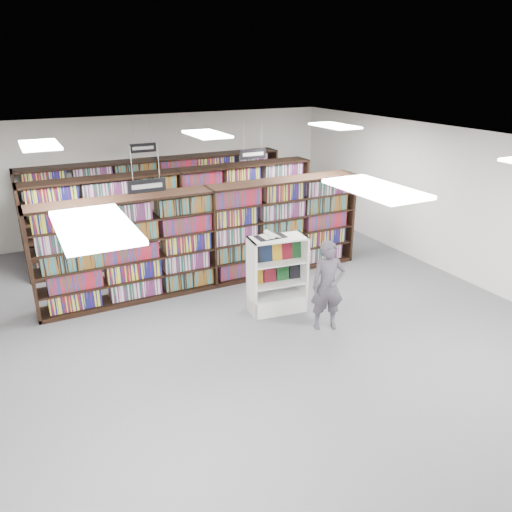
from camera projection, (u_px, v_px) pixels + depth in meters
name	position (u px, v px, depth m)	size (l,w,h in m)	color
floor	(253.00, 324.00, 9.10)	(12.00, 12.00, 0.00)	#515156
ceiling	(253.00, 147.00, 7.94)	(10.00, 12.00, 0.10)	white
wall_back	(154.00, 175.00, 13.51)	(10.00, 0.10, 3.20)	silver
wall_right	(462.00, 206.00, 10.63)	(0.10, 12.00, 3.20)	silver
bookshelf_row_near	(210.00, 237.00, 10.38)	(7.00, 0.60, 2.10)	black
bookshelf_row_mid	(179.00, 213.00, 12.05)	(7.00, 0.60, 2.10)	black
bookshelf_row_far	(159.00, 197.00, 13.46)	(7.00, 0.60, 2.10)	black
aisle_sign_left	(147.00, 185.00, 8.38)	(0.65, 0.02, 0.80)	#B2B2B7
aisle_sign_right	(253.00, 153.00, 11.31)	(0.65, 0.02, 0.80)	#B2B2B7
aisle_sign_center	(143.00, 147.00, 12.13)	(0.65, 0.02, 0.80)	#B2B2B7
troffer_front_left	(94.00, 227.00, 4.20)	(0.60, 1.20, 0.04)	white
troffer_front_center	(375.00, 189.00, 5.46)	(0.60, 1.20, 0.04)	white
troffer_back_left	(40.00, 145.00, 8.35)	(0.60, 1.20, 0.04)	white
troffer_back_center	(207.00, 134.00, 9.62)	(0.60, 1.20, 0.04)	white
troffer_back_right	(335.00, 126.00, 10.89)	(0.60, 1.20, 0.04)	white
endcap_display	(276.00, 286.00, 9.46)	(1.12, 0.66, 1.48)	white
open_book	(270.00, 235.00, 9.07)	(0.55, 0.32, 0.12)	black
shopper	(328.00, 286.00, 8.69)	(0.59, 0.39, 1.63)	#534D58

